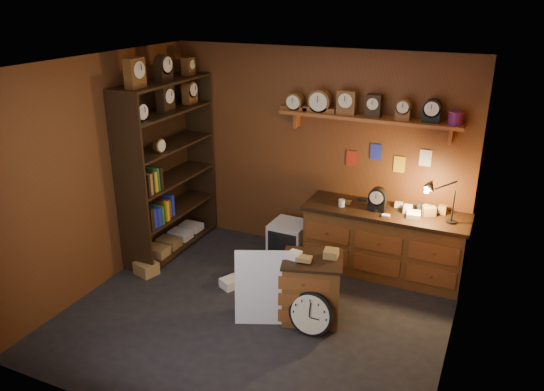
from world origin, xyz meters
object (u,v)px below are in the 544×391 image
at_px(low_cabinet, 312,286).
at_px(big_round_clock, 311,314).
at_px(workbench, 384,238).
at_px(shelving_unit, 166,161).

xyz_separation_m(low_cabinet, big_round_clock, (0.10, -0.27, -0.16)).
xyz_separation_m(workbench, low_cabinet, (-0.47, -1.29, -0.08)).
height_order(shelving_unit, low_cabinet, shelving_unit).
relative_size(low_cabinet, big_round_clock, 1.68).
bearing_deg(low_cabinet, shelving_unit, 144.99).
xyz_separation_m(workbench, big_round_clock, (-0.37, -1.57, -0.24)).
bearing_deg(shelving_unit, workbench, 9.92).
height_order(shelving_unit, workbench, shelving_unit).
relative_size(workbench, low_cabinet, 2.46).
distance_m(shelving_unit, low_cabinet, 2.64).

